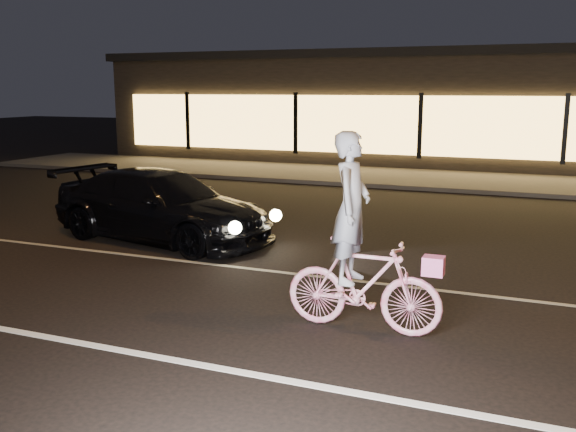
% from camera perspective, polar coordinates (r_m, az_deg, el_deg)
% --- Properties ---
extents(ground, '(90.00, 90.00, 0.00)m').
position_cam_1_polar(ground, '(8.56, -7.50, -8.31)').
color(ground, black).
rests_on(ground, ground).
extents(lane_stripe_near, '(60.00, 0.12, 0.01)m').
position_cam_1_polar(lane_stripe_near, '(7.38, -13.34, -11.78)').
color(lane_stripe_near, silver).
rests_on(lane_stripe_near, ground).
extents(lane_stripe_far, '(60.00, 0.10, 0.01)m').
position_cam_1_polar(lane_stripe_far, '(10.25, -1.99, -4.86)').
color(lane_stripe_far, gray).
rests_on(lane_stripe_far, ground).
extents(sidewalk, '(30.00, 4.00, 0.12)m').
position_cam_1_polar(sidewalk, '(20.58, 10.57, 3.32)').
color(sidewalk, '#383533').
rests_on(sidewalk, ground).
extents(storefront, '(25.40, 8.42, 4.20)m').
position_cam_1_polar(storefront, '(26.28, 13.40, 9.48)').
color(storefront, black).
rests_on(storefront, ground).
extents(cyclist, '(1.89, 0.65, 2.38)m').
position_cam_1_polar(cyclist, '(7.63, 6.42, -4.07)').
color(cyclist, '#E22B6C').
rests_on(cyclist, ground).
extents(sedan, '(4.83, 2.63, 1.33)m').
position_cam_1_polar(sedan, '(12.38, -11.16, 0.89)').
color(sedan, black).
rests_on(sedan, ground).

